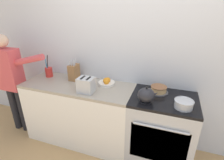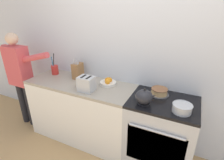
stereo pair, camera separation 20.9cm
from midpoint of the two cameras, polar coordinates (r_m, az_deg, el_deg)
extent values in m
cube|color=silver|center=(2.24, 6.35, 8.75)|extent=(8.00, 0.04, 2.60)
cube|color=white|center=(2.61, -12.71, -10.65)|extent=(1.49, 0.59, 0.85)
cube|color=#9E9384|center=(2.40, -13.63, -1.89)|extent=(1.49, 0.59, 0.03)
cube|color=#B7BABF|center=(2.31, 12.84, -15.81)|extent=(0.75, 0.59, 0.85)
cube|color=black|center=(2.08, 11.80, -20.21)|extent=(0.61, 0.01, 0.47)
cylinder|color=#B7BABF|center=(1.89, 12.32, -15.27)|extent=(0.56, 0.02, 0.02)
cube|color=black|center=(2.06, 13.94, -6.26)|extent=(0.75, 0.59, 0.03)
cylinder|color=#4C4C51|center=(2.17, 12.23, -3.88)|extent=(0.23, 0.23, 0.01)
cylinder|color=tan|center=(2.16, 12.28, -3.40)|extent=(0.19, 0.19, 0.03)
cylinder|color=tan|center=(2.15, 12.35, -2.66)|extent=(0.18, 0.18, 0.03)
cylinder|color=brown|center=(2.14, 12.39, -2.19)|extent=(0.19, 0.19, 0.01)
cylinder|color=#232328|center=(1.95, 7.92, -6.93)|extent=(0.13, 0.13, 0.01)
ellipsoid|color=#232328|center=(1.91, 8.04, -4.99)|extent=(0.19, 0.19, 0.16)
cone|color=#232328|center=(1.89, 10.73, -4.63)|extent=(0.09, 0.04, 0.08)
sphere|color=black|center=(1.87, 8.20, -2.54)|extent=(0.02, 0.02, 0.02)
cylinder|color=#B7BABF|center=(1.91, 19.48, -7.60)|extent=(0.18, 0.18, 0.08)
torus|color=#B7BABF|center=(1.89, 19.66, -6.46)|extent=(0.20, 0.20, 0.01)
cube|color=olive|center=(2.52, -14.64, 2.43)|extent=(0.11, 0.16, 0.22)
cylinder|color=#B2B2B7|center=(2.46, -16.14, 5.45)|extent=(0.01, 0.04, 0.08)
cylinder|color=#B2B2B7|center=(2.45, -15.44, 5.17)|extent=(0.01, 0.03, 0.06)
cylinder|color=#B2B2B7|center=(2.43, -14.81, 5.12)|extent=(0.01, 0.03, 0.06)
cylinder|color=#B2B2B7|center=(2.49, -15.68, 5.69)|extent=(0.01, 0.04, 0.08)
cylinder|color=#B2B2B7|center=(2.47, -15.03, 5.56)|extent=(0.01, 0.04, 0.08)
cylinder|color=#B2B2B7|center=(2.45, -14.44, 5.61)|extent=(0.01, 0.04, 0.09)
cylinder|color=red|center=(2.76, -21.96, 2.36)|extent=(0.10, 0.10, 0.13)
cylinder|color=black|center=(2.74, -22.45, 4.69)|extent=(0.03, 0.05, 0.27)
cylinder|color=teal|center=(2.72, -22.64, 4.06)|extent=(0.04, 0.03, 0.23)
cylinder|color=silver|center=(2.32, -4.39, -1.15)|extent=(0.22, 0.22, 0.04)
sphere|color=orange|center=(2.30, -4.55, -0.25)|extent=(0.08, 0.08, 0.08)
sphere|color=orange|center=(2.31, -4.60, -0.25)|extent=(0.07, 0.07, 0.07)
sphere|color=orange|center=(2.26, -4.50, -0.78)|extent=(0.07, 0.07, 0.07)
sphere|color=orange|center=(2.32, -4.01, -0.11)|extent=(0.07, 0.07, 0.07)
cube|color=#B7BABF|center=(2.14, -11.26, -1.69)|extent=(0.19, 0.16, 0.18)
cube|color=black|center=(2.12, -12.35, 0.75)|extent=(0.02, 0.11, 0.00)
cube|color=black|center=(2.08, -10.56, 0.48)|extent=(0.02, 0.11, 0.00)
cube|color=black|center=(2.17, -13.69, -0.42)|extent=(0.02, 0.02, 0.01)
cylinder|color=black|center=(3.23, -30.85, -7.91)|extent=(0.11, 0.11, 0.72)
cylinder|color=black|center=(3.12, -28.90, -8.59)|extent=(0.11, 0.11, 0.72)
cube|color=#D14C51|center=(2.92, -32.47, 2.88)|extent=(0.34, 0.20, 0.59)
cylinder|color=#D14C51|center=(2.58, -27.85, 5.75)|extent=(0.51, 0.08, 0.21)
sphere|color=beige|center=(2.83, -34.25, 10.51)|extent=(0.17, 0.17, 0.17)
camera|label=1|loc=(0.10, -92.86, -1.25)|focal=28.00mm
camera|label=2|loc=(0.10, 87.14, 1.25)|focal=28.00mm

